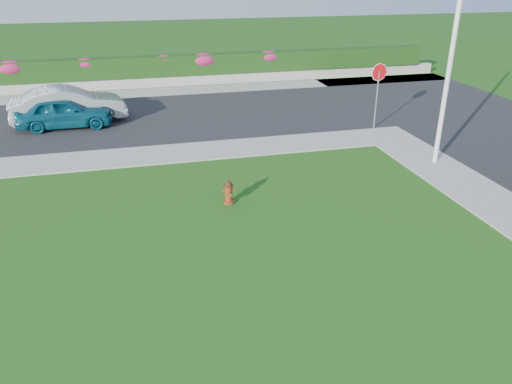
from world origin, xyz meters
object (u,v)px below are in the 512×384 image
object	(u,v)px
sedan_silver	(68,105)
utility_pole	(449,72)
sedan_teal	(65,112)
fire_hydrant	(229,192)
stop_sign	(378,80)

from	to	relation	value
sedan_silver	utility_pole	distance (m)	15.29
sedan_teal	sedan_silver	xyz separation A→B (m)	(0.10, 0.67, 0.12)
fire_hydrant	sedan_silver	size ratio (longest dim) A/B	0.15
sedan_teal	sedan_silver	size ratio (longest dim) A/B	0.81
fire_hydrant	sedan_silver	distance (m)	10.87
fire_hydrant	stop_sign	distance (m)	9.47
fire_hydrant	utility_pole	distance (m)	8.26
fire_hydrant	utility_pole	bearing A→B (deg)	13.12
sedan_silver	utility_pole	size ratio (longest dim) A/B	0.76
utility_pole	sedan_silver	bearing A→B (deg)	147.55
fire_hydrant	stop_sign	bearing A→B (deg)	39.79
stop_sign	sedan_silver	bearing A→B (deg)	175.87
sedan_teal	stop_sign	distance (m)	13.09
sedan_teal	utility_pole	distance (m)	15.06
utility_pole	stop_sign	bearing A→B (deg)	93.39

